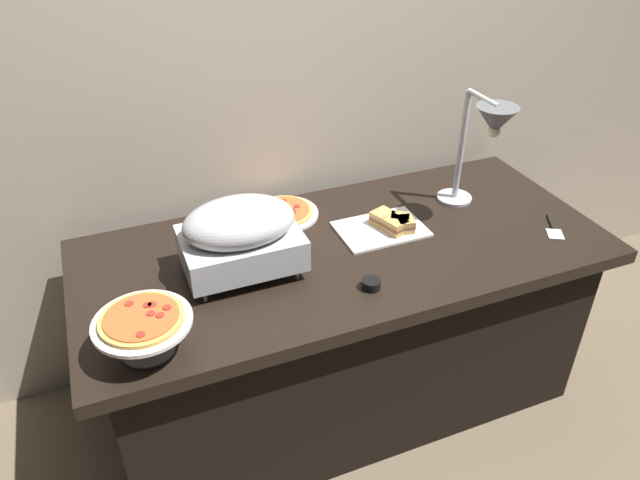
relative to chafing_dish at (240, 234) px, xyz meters
name	(u,v)px	position (x,y,z in m)	size (l,w,h in m)	color
ground_plane	(341,393)	(0.38, 0.01, -0.91)	(8.00, 8.00, 0.00)	brown
back_wall	(295,83)	(0.38, 0.51, 0.29)	(4.40, 0.04, 2.40)	#B7A893
buffet_table	(343,325)	(0.38, 0.01, -0.52)	(1.90, 0.84, 0.76)	black
chafing_dish	(240,234)	(0.00, 0.00, 0.00)	(0.39, 0.27, 0.27)	#B7BABF
heat_lamp	(488,130)	(0.93, 0.01, 0.21)	(0.15, 0.32, 0.46)	#B7BABF
pizza_plate_front	(283,212)	(0.24, 0.29, -0.14)	(0.27, 0.27, 0.03)	white
pizza_plate_center	(143,324)	(-0.36, -0.27, -0.05)	(0.28, 0.28, 0.13)	#595B60
sandwich_platter	(389,225)	(0.57, 0.04, -0.13)	(0.32, 0.22, 0.06)	white
sauce_cup_near	(371,284)	(0.36, -0.25, -0.13)	(0.06, 0.06, 0.03)	black
serving_spatula	(553,228)	(1.15, -0.18, -0.15)	(0.11, 0.17, 0.01)	#B7BABF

